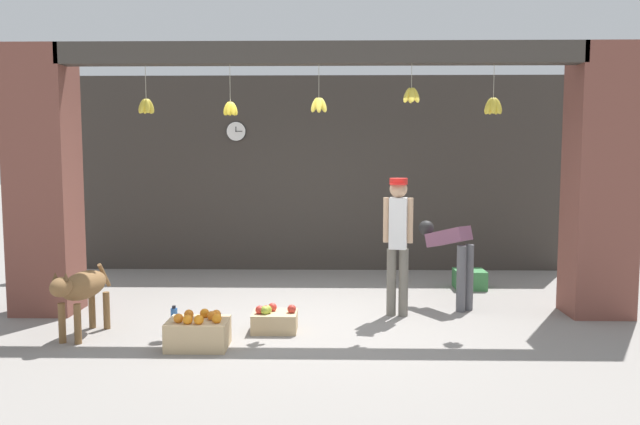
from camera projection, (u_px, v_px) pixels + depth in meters
name	position (u px, v px, depth m)	size (l,w,h in m)	color
ground_plane	(319.00, 320.00, 7.09)	(60.00, 60.00, 0.00)	gray
shop_back_wall	(323.00, 174.00, 10.04)	(7.78, 0.12, 3.12)	#38332D
shop_pillar_left	(44.00, 182.00, 7.31)	(0.70, 0.60, 3.12)	brown
shop_pillar_right	(600.00, 182.00, 7.18)	(0.70, 0.60, 3.12)	brown
storefront_awning	(320.00, 57.00, 6.93)	(5.88, 0.30, 0.81)	#3D3833
dog	(81.00, 288.00, 6.39)	(0.41, 1.03, 0.74)	brown
shopkeeper	(398.00, 236.00, 7.19)	(0.34, 0.28, 1.61)	#6B665B
worker_stooping	(451.00, 252.00, 7.61)	(0.60, 0.70, 1.04)	#56565B
fruit_crate_oranges	(198.00, 332.00, 6.06)	(0.58, 0.43, 0.36)	tan
fruit_crate_apples	(274.00, 320.00, 6.62)	(0.47, 0.37, 0.29)	tan
produce_box_green	(470.00, 279.00, 8.72)	(0.42, 0.41, 0.26)	#387A42
water_bottle	(174.00, 320.00, 6.56)	(0.07, 0.07, 0.29)	#2D60AD
wall_clock	(236.00, 131.00, 9.93)	(0.32, 0.03, 0.32)	black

